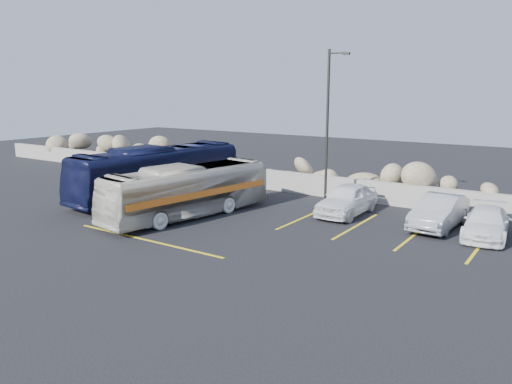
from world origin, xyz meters
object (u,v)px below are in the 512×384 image
Objects in this scene: tour_coach at (158,172)px; car_a at (347,199)px; vintage_bus at (188,191)px; lamppost at (328,125)px; car_c at (486,223)px; car_b at (439,212)px.

tour_coach is 2.39× the size of car_a.
tour_coach is at bearing 161.87° from vintage_bus.
lamppost is at bearing 154.26° from car_a.
car_a is 1.08× the size of car_c.
car_c is (16.85, 2.13, -0.88)m from tour_coach.
vintage_bus is 13.37m from car_c.
lamppost is 3.89m from car_a.
car_a is at bearing -176.27° from car_b.
tour_coach reaches higher than car_a.
car_b is at bearing 15.47° from tour_coach.
lamppost reaches higher than car_b.
car_b is at bearing 1.20° from car_a.
vintage_bus is 11.63m from car_b.
vintage_bus is at bearing -21.73° from tour_coach.
lamppost is 9.92m from tour_coach.
lamppost is 1.79× the size of car_a.
car_a is 6.41m from car_c.
vintage_bus is at bearing -131.67° from lamppost.
lamppost reaches higher than tour_coach.
car_c is (7.87, -1.00, -3.69)m from lamppost.
car_c is (6.40, -0.28, -0.16)m from car_a.
vintage_bus reaches higher than car_b.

